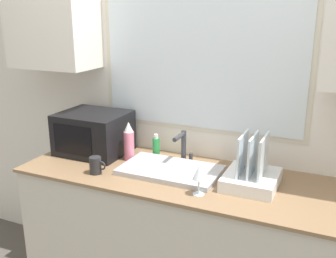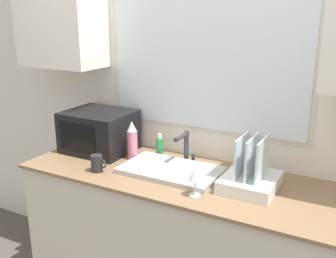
{
  "view_description": "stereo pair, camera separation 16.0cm",
  "coord_description": "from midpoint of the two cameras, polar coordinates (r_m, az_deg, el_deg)",
  "views": [
    {
      "loc": [
        0.82,
        -1.64,
        1.84
      ],
      "look_at": [
        -0.06,
        0.3,
        1.2
      ],
      "focal_mm": 42.0,
      "sensor_mm": 36.0,
      "label": 1
    },
    {
      "loc": [
        0.97,
        -1.57,
        1.84
      ],
      "look_at": [
        -0.06,
        0.3,
        1.2
      ],
      "focal_mm": 42.0,
      "sensor_mm": 36.0,
      "label": 2
    }
  ],
  "objects": [
    {
      "name": "mug_near_sink",
      "position": [
        2.37,
        -8.36,
        -4.97
      ],
      "size": [
        0.11,
        0.07,
        0.1
      ],
      "color": "#262628",
      "rests_on": "countertop"
    },
    {
      "name": "faucet",
      "position": [
        2.46,
        4.41,
        -2.3
      ],
      "size": [
        0.08,
        0.16,
        0.2
      ],
      "color": "#333338",
      "rests_on": "countertop"
    },
    {
      "name": "soap_bottle",
      "position": [
        2.59,
        0.55,
        -2.54
      ],
      "size": [
        0.05,
        0.05,
        0.15
      ],
      "color": "#268C3F",
      "rests_on": "countertop"
    },
    {
      "name": "wall_back",
      "position": [
        2.47,
        7.02,
        6.48
      ],
      "size": [
        6.0,
        0.38,
        2.6
      ],
      "color": "silver",
      "rests_on": "ground_plane"
    },
    {
      "name": "spray_bottle",
      "position": [
        2.53,
        -3.43,
        -1.73
      ],
      "size": [
        0.07,
        0.07,
        0.25
      ],
      "color": "#D8728C",
      "rests_on": "countertop"
    },
    {
      "name": "microwave",
      "position": [
        2.69,
        -8.31,
        -0.33
      ],
      "size": [
        0.44,
        0.37,
        0.28
      ],
      "color": "black",
      "rests_on": "countertop"
    },
    {
      "name": "wine_glass",
      "position": [
        2.03,
        6.25,
        -6.58
      ],
      "size": [
        0.07,
        0.07,
        0.16
      ],
      "color": "silver",
      "rests_on": "countertop"
    },
    {
      "name": "dish_rack",
      "position": [
        2.19,
        13.96,
        -6.81
      ],
      "size": [
        0.28,
        0.33,
        0.29
      ],
      "color": "white",
      "rests_on": "countertop"
    },
    {
      "name": "sink_basin",
      "position": [
        2.34,
        2.38,
        -6.02
      ],
      "size": [
        0.58,
        0.35,
        0.03
      ],
      "color": "#B2B2B7",
      "rests_on": "countertop"
    },
    {
      "name": "countertop",
      "position": [
        2.54,
        3.4,
        -16.14
      ],
      "size": [
        1.9,
        0.69,
        0.92
      ],
      "color": "beige",
      "rests_on": "ground_plane"
    }
  ]
}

